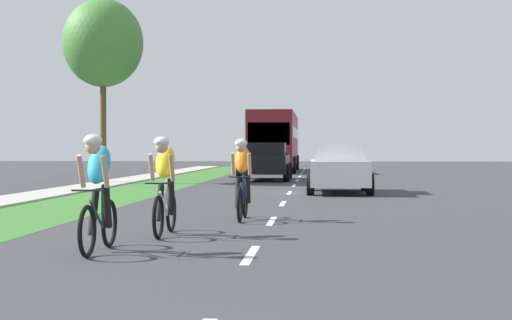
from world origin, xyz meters
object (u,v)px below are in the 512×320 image
at_px(cyclist_lead, 98,192).
at_px(sedan_white, 339,168).
at_px(cyclist_trailing, 165,185).
at_px(street_tree_near, 103,43).
at_px(bus_maroon, 275,139).
at_px(cyclist_distant, 242,179).
at_px(pickup_black, 265,161).

relative_size(cyclist_lead, sedan_white, 0.40).
relative_size(cyclist_trailing, street_tree_near, 0.23).
bearing_deg(bus_maroon, cyclist_distant, -87.96).
distance_m(cyclist_lead, street_tree_near, 21.38).
xyz_separation_m(cyclist_distant, bus_maroon, (-1.12, 31.54, 1.17)).
relative_size(cyclist_distant, street_tree_near, 0.23).
bearing_deg(cyclist_lead, sedan_white, 75.75).
distance_m(cyclist_lead, pickup_black, 23.38).
xyz_separation_m(cyclist_trailing, sedan_white, (3.11, 12.15, -0.04)).
bearing_deg(street_tree_near, cyclist_lead, -74.30).
bearing_deg(bus_maroon, cyclist_trailing, -89.76).
bearing_deg(cyclist_distant, cyclist_lead, -107.24).
bearing_deg(cyclist_lead, street_tree_near, 105.70).
height_order(cyclist_trailing, pickup_black, pickup_black).
bearing_deg(bus_maroon, street_tree_near, -110.26).
bearing_deg(cyclist_distant, sedan_white, 77.28).
relative_size(pickup_black, street_tree_near, 0.69).
distance_m(pickup_black, street_tree_near, 8.57).
distance_m(sedan_white, bus_maroon, 22.38).
relative_size(sedan_white, pickup_black, 0.84).
relative_size(pickup_black, bus_maroon, 0.44).
bearing_deg(street_tree_near, pickup_black, 27.73).
relative_size(cyclist_distant, bus_maroon, 0.15).
xyz_separation_m(cyclist_trailing, pickup_black, (0.16, 21.35, 0.02)).
distance_m(pickup_black, bus_maroon, 12.96).
height_order(sedan_white, street_tree_near, street_tree_near).
xyz_separation_m(cyclist_lead, bus_maroon, (0.35, 36.28, 1.17)).
xyz_separation_m(sedan_white, street_tree_near, (-9.24, 5.89, 4.83)).
relative_size(cyclist_lead, street_tree_near, 0.23).
relative_size(cyclist_lead, cyclist_trailing, 1.00).
height_order(cyclist_lead, pickup_black, pickup_black).
xyz_separation_m(cyclist_distant, street_tree_near, (-7.11, 15.32, 4.79)).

